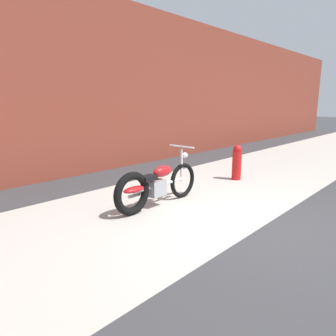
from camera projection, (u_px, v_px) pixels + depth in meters
The scene contains 5 objects.
ground_plane at pixel (261, 228), 4.53m from camera, with size 80.00×80.00×0.00m, color #38383A.
sidewalk_slab at pixel (173, 202), 5.69m from camera, with size 36.00×3.50×0.01m, color #B2ADA3.
brick_building_wall at pixel (70, 85), 7.52m from camera, with size 36.00×0.50×4.52m, color brown.
motorcycle_red at pixel (153, 186), 5.33m from camera, with size 2.01×0.58×1.03m.
fire_hydrant at pixel (237, 162), 7.30m from camera, with size 0.22×0.22×0.84m.
Camera 1 is at (-4.04, -1.88, 1.82)m, focal length 32.62 mm.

